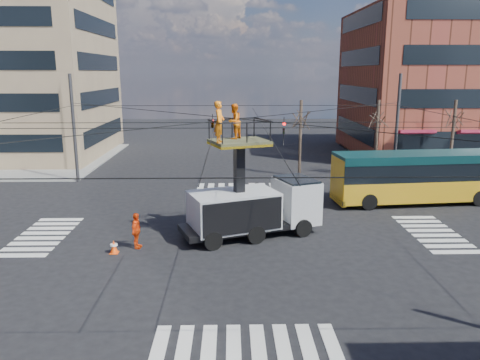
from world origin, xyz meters
name	(u,v)px	position (x,y,z in m)	size (l,w,h in m)	color
ground	(240,234)	(0.00, 0.00, 0.00)	(120.00, 120.00, 0.00)	black
sidewalk_ne	(454,158)	(21.00, 21.00, 0.06)	(18.00, 18.00, 0.12)	slate
sidewalk_nw	(12,160)	(-21.00, 21.00, 0.06)	(18.00, 18.00, 0.12)	slate
crosswalks	(240,234)	(0.00, 0.00, 0.01)	(22.40, 22.40, 0.02)	silver
building_ne	(457,83)	(21.98, 23.98, 7.00)	(20.06, 16.06, 14.00)	brown
overhead_network	(238,150)	(-0.07, 0.40, 4.29)	(24.24, 24.24, 8.00)	#2D2D30
tree_a	(301,118)	(5.00, 13.50, 4.63)	(2.00, 2.00, 6.00)	#382B21
tree_b	(378,118)	(11.00, 13.50, 4.63)	(2.00, 2.00, 6.00)	#382B21
tree_c	(454,118)	(17.00, 13.50, 4.63)	(2.00, 2.00, 6.00)	#382B21
utility_truck	(254,194)	(0.71, -0.05, 2.14)	(7.36, 4.65, 6.83)	black
city_bus	(421,176)	(11.55, 5.77, 1.72)	(11.22, 3.71, 3.20)	gold
traffic_cone	(114,247)	(-5.81, -2.41, 0.31)	(0.36, 0.36, 0.62)	#FD490A
worker_ground	(136,231)	(-4.88, -1.79, 0.86)	(1.00, 0.42, 1.71)	#FF4B10
flagger	(289,200)	(2.90, 3.15, 0.91)	(1.18, 0.68, 1.82)	#E85A0E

